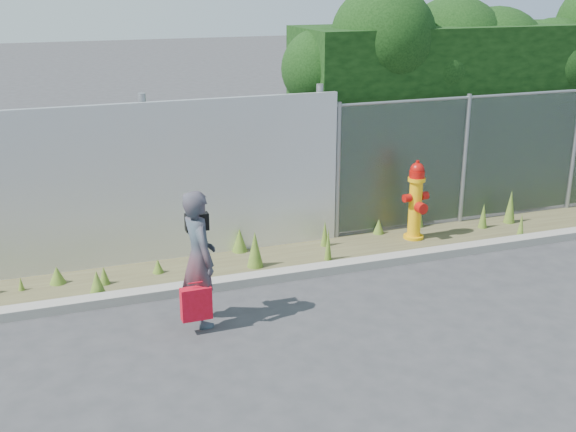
{
  "coord_description": "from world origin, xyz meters",
  "views": [
    {
      "loc": [
        -3.09,
        -6.34,
        3.74
      ],
      "look_at": [
        -0.3,
        1.4,
        1.0
      ],
      "focal_mm": 45.0,
      "sensor_mm": 36.0,
      "label": 1
    }
  ],
  "objects": [
    {
      "name": "black_shoulder_bag",
      "position": [
        -1.47,
        1.16,
        1.14
      ],
      "size": [
        0.26,
        0.11,
        0.2
      ],
      "rotation": [
        0.0,
        0.0,
        -0.01
      ],
      "color": "black"
    },
    {
      "name": "red_tote_bag",
      "position": [
        -1.61,
        0.73,
        0.35
      ],
      "size": [
        0.34,
        0.12,
        0.44
      ],
      "rotation": [
        0.0,
        0.0,
        0.02
      ],
      "color": "red"
    },
    {
      "name": "fire_hydrant",
      "position": [
        2.11,
        2.54,
        0.59
      ],
      "size": [
        0.41,
        0.36,
        1.21
      ],
      "rotation": [
        0.0,
        0.0,
        0.09
      ],
      "color": "#FDB30D",
      "rests_on": "ground"
    },
    {
      "name": "ground",
      "position": [
        0.0,
        0.0,
        0.0
      ],
      "size": [
        80.0,
        80.0,
        0.0
      ],
      "primitive_type": "plane",
      "color": "#333235",
      "rests_on": "ground"
    },
    {
      "name": "curb",
      "position": [
        0.0,
        1.8,
        0.06
      ],
      "size": [
        16.0,
        0.22,
        0.12
      ],
      "primitive_type": "cube",
      "color": "gray",
      "rests_on": "ground"
    },
    {
      "name": "chainlink_fence",
      "position": [
        4.25,
        3.0,
        1.03
      ],
      "size": [
        6.5,
        0.07,
        2.05
      ],
      "color": "gray",
      "rests_on": "ground"
    },
    {
      "name": "hedge",
      "position": [
        4.48,
        3.99,
        2.02
      ],
      "size": [
        7.68,
        2.13,
        3.73
      ],
      "color": "black",
      "rests_on": "ground"
    },
    {
      "name": "woman",
      "position": [
        -1.5,
        0.96,
        0.78
      ],
      "size": [
        0.44,
        0.61,
        1.56
      ],
      "primitive_type": "imported",
      "rotation": [
        0.0,
        0.0,
        1.68
      ],
      "color": "#105B68",
      "rests_on": "ground"
    },
    {
      "name": "weed_strip",
      "position": [
        0.0,
        2.46,
        0.11
      ],
      "size": [
        16.0,
        1.28,
        0.54
      ],
      "color": "brown",
      "rests_on": "ground"
    },
    {
      "name": "corrugated_fence",
      "position": [
        -3.25,
        3.01,
        1.1
      ],
      "size": [
        8.5,
        0.21,
        2.3
      ],
      "color": "silver",
      "rests_on": "ground"
    }
  ]
}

